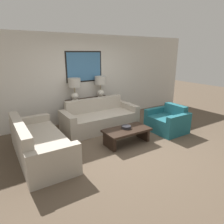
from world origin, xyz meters
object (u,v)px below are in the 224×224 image
at_px(couch_by_back_wall, 100,119).
at_px(decorative_bowl, 126,127).
at_px(table_lamp_left, 74,86).
at_px(table_lamp_right, 101,84).
at_px(console_table, 89,110).
at_px(coffee_table, 127,133).
at_px(couch_by_side, 39,144).
at_px(armchair_near_back_wall, 167,122).

xyz_separation_m(couch_by_back_wall, decorative_bowl, (0.09, -1.16, 0.11)).
height_order(table_lamp_left, table_lamp_right, same).
height_order(console_table, coffee_table, console_table).
distance_m(table_lamp_right, couch_by_side, 2.88).
bearing_deg(couch_by_back_wall, table_lamp_right, 58.32).
height_order(couch_by_side, decorative_bowl, couch_by_side).
distance_m(console_table, table_lamp_right, 0.91).
bearing_deg(coffee_table, table_lamp_right, 79.26).
distance_m(couch_by_side, coffee_table, 1.99).
relative_size(couch_by_back_wall, armchair_near_back_wall, 2.22).
relative_size(couch_by_side, coffee_table, 1.91).
bearing_deg(table_lamp_left, coffee_table, -75.13).
relative_size(table_lamp_left, armchair_near_back_wall, 0.69).
height_order(console_table, decorative_bowl, console_table).
height_order(console_table, table_lamp_right, table_lamp_right).
distance_m(console_table, decorative_bowl, 1.87).
bearing_deg(table_lamp_left, couch_by_side, -134.05).
xyz_separation_m(coffee_table, armchair_near_back_wall, (1.42, 0.03, 0.00)).
distance_m(decorative_bowl, armchair_near_back_wall, 1.41).
bearing_deg(armchair_near_back_wall, table_lamp_right, 119.29).
bearing_deg(decorative_bowl, table_lamp_left, 105.71).
height_order(couch_by_back_wall, decorative_bowl, couch_by_back_wall).
relative_size(couch_by_back_wall, coffee_table, 1.91).
relative_size(couch_by_side, armchair_near_back_wall, 2.22).
height_order(table_lamp_right, armchair_near_back_wall, table_lamp_right).
xyz_separation_m(console_table, coffee_table, (0.07, -1.92, -0.10)).
bearing_deg(console_table, armchair_near_back_wall, -51.62).
distance_m(couch_by_side, decorative_bowl, 2.00).
bearing_deg(couch_by_back_wall, decorative_bowl, -85.59).
height_order(table_lamp_left, armchair_near_back_wall, table_lamp_left).
height_order(console_table, table_lamp_left, table_lamp_left).
bearing_deg(armchair_near_back_wall, decorative_bowl, 179.27).
height_order(table_lamp_left, couch_by_back_wall, table_lamp_left).
height_order(coffee_table, armchair_near_back_wall, armchair_near_back_wall).
bearing_deg(couch_by_back_wall, coffee_table, -86.56).
bearing_deg(table_lamp_right, couch_by_back_wall, -121.68).
bearing_deg(decorative_bowl, console_table, 92.74).
height_order(table_lamp_right, coffee_table, table_lamp_right).
height_order(console_table, couch_by_back_wall, couch_by_back_wall).
bearing_deg(couch_by_back_wall, armchair_near_back_wall, -38.29).
xyz_separation_m(couch_by_back_wall, coffee_table, (0.07, -1.21, -0.02)).
bearing_deg(table_lamp_right, table_lamp_left, 180.00).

